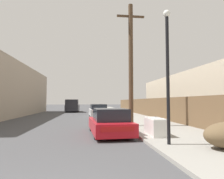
% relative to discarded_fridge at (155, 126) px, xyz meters
% --- Properties ---
extents(sidewalk_curb, '(4.20, 63.00, 0.12)m').
position_rel_discarded_fridge_xyz_m(sidewalk_curb, '(1.28, 16.95, -0.44)').
color(sidewalk_curb, gray).
rests_on(sidewalk_curb, ground).
extents(discarded_fridge, '(0.68, 1.63, 0.79)m').
position_rel_discarded_fridge_xyz_m(discarded_fridge, '(0.00, 0.00, 0.00)').
color(discarded_fridge, silver).
rests_on(discarded_fridge, sidewalk_curb).
extents(parked_sports_car_red, '(2.01, 4.37, 1.29)m').
position_rel_discarded_fridge_xyz_m(parked_sports_car_red, '(-1.98, 1.12, 0.08)').
color(parked_sports_car_red, red).
rests_on(parked_sports_car_red, ground).
extents(car_parked_mid, '(2.06, 4.23, 1.34)m').
position_rel_discarded_fridge_xyz_m(car_parked_mid, '(-1.94, 12.90, 0.13)').
color(car_parked_mid, silver).
rests_on(car_parked_mid, ground).
extents(car_parked_far, '(1.83, 4.24, 1.26)m').
position_rel_discarded_fridge_xyz_m(car_parked_far, '(-1.62, 21.97, 0.09)').
color(car_parked_far, '#5B1E19').
rests_on(car_parked_far, ground).
extents(pickup_truck, '(1.94, 5.42, 1.93)m').
position_rel_discarded_fridge_xyz_m(pickup_truck, '(-5.44, 22.71, 0.45)').
color(pickup_truck, '#232328').
rests_on(pickup_truck, ground).
extents(utility_pole, '(1.80, 0.29, 7.83)m').
position_rel_discarded_fridge_xyz_m(utility_pole, '(-0.33, 3.58, 3.65)').
color(utility_pole, '#4C3826').
rests_on(utility_pole, sidewalk_curb).
extents(street_lamp, '(0.26, 0.26, 4.87)m').
position_rel_discarded_fridge_xyz_m(street_lamp, '(-0.18, -1.97, 2.43)').
color(street_lamp, black).
rests_on(street_lamp, sidewalk_curb).
extents(wooden_fence, '(0.08, 37.56, 1.83)m').
position_rel_discarded_fridge_xyz_m(wooden_fence, '(3.23, 10.49, 0.53)').
color(wooden_fence, brown).
rests_on(wooden_fence, sidewalk_curb).
extents(building_right_house, '(6.00, 23.60, 4.39)m').
position_rel_discarded_fridge_xyz_m(building_right_house, '(8.59, 8.33, 1.69)').
color(building_right_house, beige).
rests_on(building_right_house, ground).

